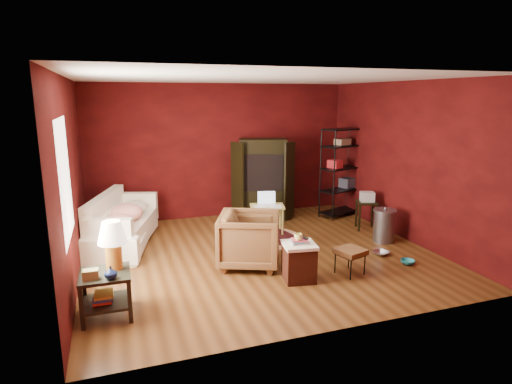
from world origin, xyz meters
The scene contains 18 objects.
room centered at (-0.04, -0.01, 1.40)m, with size 5.54×5.04×2.84m.
sofa centered at (-2.11, 1.20, 0.43)m, with size 2.22×0.65×0.87m, color white.
armchair centered at (-0.31, -0.41, 0.45)m, with size 0.88×0.82×0.91m, color black.
pet_bowl_steel centered at (1.85, -0.69, 0.13)m, with size 0.26×0.06×0.26m, color #ABACB2.
pet_bowl_turquoise centered at (2.01, -1.16, 0.11)m, with size 0.21×0.07×0.21m, color teal.
vase centered at (-2.31, -1.53, 0.61)m, with size 0.14×0.15×0.14m, color #0C183F.
mug centered at (0.15, -1.17, 0.66)m, with size 0.11×0.09×0.11m, color #F0E875.
side_table centered at (-2.32, -1.29, 0.67)m, with size 0.57×0.57×1.12m.
sofa_cushions centered at (-2.13, 1.17, 0.40)m, with size 1.32×2.10×0.82m.
hamper centered at (0.18, -1.15, 0.28)m, with size 0.50×0.50×0.62m.
footstool centered at (0.97, -1.19, 0.33)m, with size 0.47×0.47×0.38m.
rug_round centered at (0.33, 0.71, 0.01)m, with size 1.81×1.81×0.01m.
rug_oriental centered at (0.27, 0.63, 0.02)m, with size 1.41×1.09×0.01m.
laptop_desk centered at (0.49, 1.00, 0.48)m, with size 0.72×0.61×0.77m.
tv_armoire centered at (0.76, 1.99, 0.87)m, with size 1.27×0.92×1.68m.
wire_shelving centered at (2.42, 1.63, 1.03)m, with size 1.00×0.68×1.89m.
small_stand centered at (2.40, 0.61, 0.55)m, with size 0.48×0.48×0.74m.
trash_can centered at (2.29, -0.13, 0.30)m, with size 0.42×0.42×0.63m.
Camera 1 is at (-2.21, -6.26, 2.53)m, focal length 30.00 mm.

